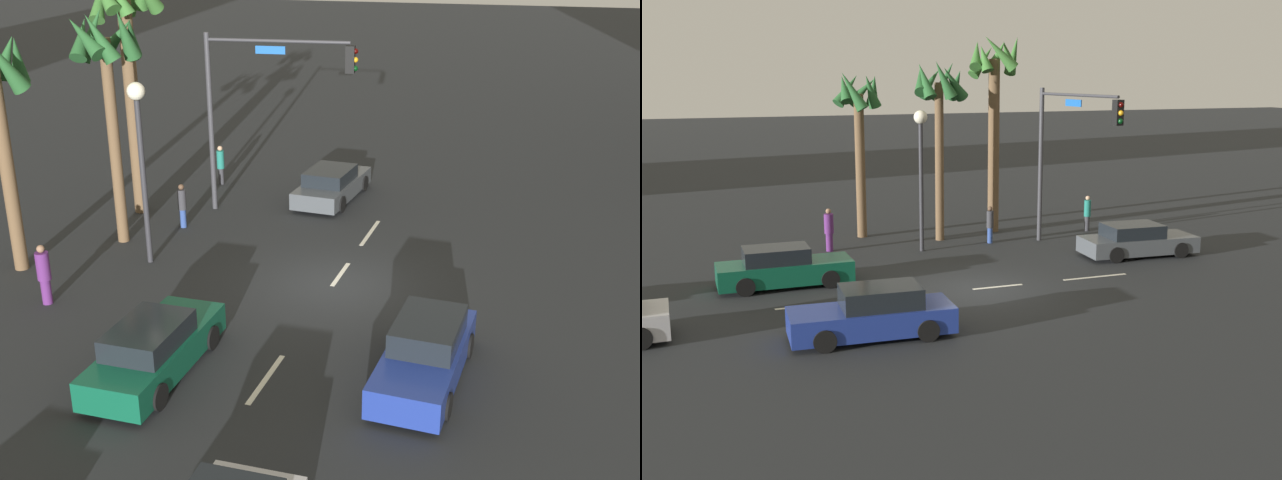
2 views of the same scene
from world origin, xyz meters
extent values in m
plane|color=#232628|center=(0.00, 0.00, 0.00)|extent=(220.00, 220.00, 0.00)
cube|color=silver|center=(-5.79, 0.00, 0.01)|extent=(2.32, 0.14, 0.01)
cube|color=silver|center=(0.72, 0.00, 0.01)|extent=(1.86, 0.14, 0.01)
cube|color=silver|center=(4.59, 0.00, 0.01)|extent=(2.60, 0.14, 0.01)
cube|color=navy|center=(-4.66, -3.62, 0.53)|extent=(4.70, 1.89, 0.73)
cube|color=black|center=(-4.38, -3.63, 1.19)|extent=(2.28, 1.59, 0.59)
cylinder|color=black|center=(-6.13, -4.36, 0.32)|extent=(0.65, 0.25, 0.64)
cylinder|color=black|center=(-6.07, -2.76, 0.32)|extent=(0.65, 0.25, 0.64)
cylinder|color=black|center=(-3.26, -4.48, 0.32)|extent=(0.65, 0.25, 0.64)
cylinder|color=black|center=(-3.19, -2.88, 0.32)|extent=(0.65, 0.25, 0.64)
cube|color=#474C51|center=(7.96, 2.42, 0.48)|extent=(4.79, 2.09, 0.65)
cube|color=black|center=(7.67, 2.44, 1.07)|extent=(2.34, 1.73, 0.53)
cylinder|color=black|center=(9.46, 3.21, 0.32)|extent=(0.65, 0.25, 0.64)
cylinder|color=black|center=(9.36, 1.48, 0.32)|extent=(0.65, 0.25, 0.64)
cylinder|color=black|center=(6.55, 3.37, 0.32)|extent=(0.65, 0.25, 0.64)
cylinder|color=black|center=(6.45, 1.64, 0.32)|extent=(0.65, 0.25, 0.64)
cube|color=#0F5138|center=(-6.27, 2.66, 0.52)|extent=(4.66, 1.73, 0.73)
cube|color=black|center=(-6.54, 2.66, 1.16)|extent=(2.24, 1.50, 0.54)
cylinder|color=black|center=(-4.84, 3.46, 0.32)|extent=(0.64, 0.23, 0.64)
cylinder|color=black|center=(-4.82, 1.89, 0.32)|extent=(0.64, 0.23, 0.64)
cylinder|color=black|center=(-7.71, 3.42, 0.32)|extent=(0.64, 0.23, 0.64)
cylinder|color=black|center=(-7.69, 1.86, 0.32)|extent=(0.64, 0.23, 0.64)
cylinder|color=#38383D|center=(5.42, 6.47, 3.36)|extent=(0.20, 0.20, 6.73)
cylinder|color=#38383D|center=(5.72, 3.84, 6.48)|extent=(0.71, 5.27, 0.12)
cube|color=black|center=(6.01, 1.21, 5.90)|extent=(0.35, 0.35, 0.95)
sphere|color=#360503|center=(6.03, 1.04, 6.20)|extent=(0.20, 0.20, 0.20)
sphere|color=orange|center=(6.03, 1.04, 5.90)|extent=(0.20, 0.20, 0.20)
sphere|color=black|center=(6.03, 1.04, 5.60)|extent=(0.20, 0.20, 0.20)
cube|color=#1959B2|center=(5.69, 4.11, 6.16)|extent=(0.16, 1.10, 0.28)
cylinder|color=#2D2D33|center=(-0.14, 6.24, 2.66)|extent=(0.18, 0.18, 5.31)
sphere|color=#F2EACC|center=(-0.14, 6.24, 5.59)|extent=(0.56, 0.56, 0.56)
cylinder|color=#2D478C|center=(3.13, 6.69, 0.34)|extent=(0.32, 0.32, 0.69)
cylinder|color=#333338|center=(3.13, 6.69, 1.06)|extent=(0.43, 0.43, 0.75)
sphere|color=brown|center=(3.13, 6.69, 1.54)|extent=(0.20, 0.20, 0.20)
cylinder|color=#333338|center=(8.45, 7.56, 0.35)|extent=(0.31, 0.31, 0.71)
cylinder|color=#1E7266|center=(8.45, 7.56, 1.09)|extent=(0.41, 0.41, 0.77)
sphere|color=tan|center=(8.45, 7.56, 1.58)|extent=(0.21, 0.21, 0.21)
cylinder|color=#59266B|center=(-3.81, 7.55, 0.38)|extent=(0.29, 0.29, 0.76)
cylinder|color=#59266B|center=(-3.81, 7.55, 1.18)|extent=(0.39, 0.39, 0.83)
sphere|color=#8C664C|center=(-3.81, 7.55, 1.70)|extent=(0.22, 0.22, 0.22)
cylinder|color=brown|center=(1.26, 8.06, 3.47)|extent=(0.39, 0.39, 6.95)
cone|color=#235628|center=(2.04, 8.06, 6.88)|extent=(0.57, 1.50, 1.51)
cone|color=#235628|center=(1.74, 8.84, 6.97)|extent=(1.43, 1.18, 1.88)
cone|color=#235628|center=(1.08, 8.78, 6.92)|extent=(1.48, 0.87, 1.49)
cone|color=#235628|center=(0.50, 8.27, 7.05)|extent=(0.96, 1.67, 1.44)
cone|color=#235628|center=(0.53, 7.75, 7.03)|extent=(1.00, 1.37, 1.67)
cone|color=#235628|center=(1.21, 7.26, 7.08)|extent=(1.21, 0.64, 1.70)
cone|color=#235628|center=(1.66, 7.32, 6.94)|extent=(1.64, 1.23, 1.63)
cylinder|color=brown|center=(4.24, 9.04, 3.98)|extent=(0.52, 0.52, 7.97)
cone|color=#38702D|center=(5.16, 8.99, 8.13)|extent=(0.64, 1.46, 1.87)
cone|color=#38702D|center=(4.62, 9.55, 8.16)|extent=(1.20, 1.10, 1.39)
cone|color=#38702D|center=(3.98, 9.85, 7.88)|extent=(1.63, 1.00, 1.65)
cone|color=#38702D|center=(3.50, 9.38, 8.18)|extent=(1.17, 1.64, 1.54)
cone|color=#38702D|center=(3.67, 8.83, 7.98)|extent=(0.87, 1.13, 1.34)
cone|color=#38702D|center=(4.10, 8.11, 8.24)|extent=(1.77, 0.81, 1.74)
cone|color=#38702D|center=(4.64, 8.52, 8.16)|extent=(1.27, 1.17, 1.41)
cylinder|color=brown|center=(-1.88, 9.91, 3.22)|extent=(0.44, 0.44, 6.44)
cone|color=#235628|center=(-1.19, 9.90, 6.61)|extent=(0.57, 1.13, 1.48)
cone|color=#235628|center=(-1.53, 10.62, 6.55)|extent=(1.62, 1.18, 1.50)
cone|color=#235628|center=(-2.20, 10.66, 6.62)|extent=(1.59, 1.10, 1.61)
cone|color=#235628|center=(-2.50, 9.83, 6.67)|extent=(0.69, 1.20, 1.37)
cone|color=#235628|center=(-2.31, 9.12, 6.60)|extent=(1.48, 1.15, 1.83)
cone|color=#235628|center=(-1.46, 9.31, 6.58)|extent=(1.21, 1.08, 1.56)
camera|label=1|loc=(-20.77, -6.06, 9.90)|focal=43.42mm
camera|label=2|loc=(-9.36, -24.00, 7.39)|focal=43.15mm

